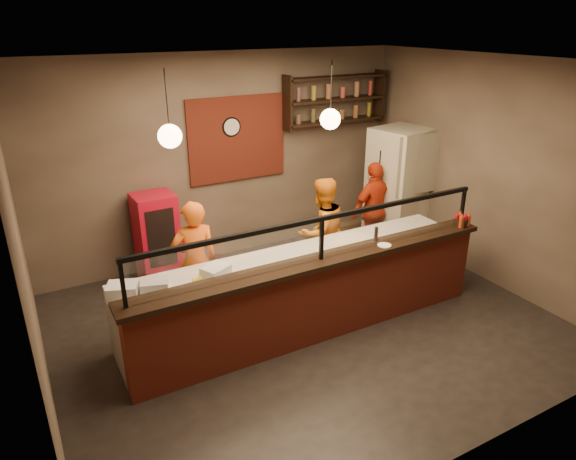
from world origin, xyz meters
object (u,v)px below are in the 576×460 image
cook_mid (322,232)px  red_cooler (157,238)px  cook_left (195,261)px  cook_right (374,209)px  pepper_mill (376,235)px  fridge (398,189)px  wall_clock (231,127)px  pizza_dough (354,241)px  condiment_caddy (462,222)px

cook_mid → red_cooler: cook_mid is taller
red_cooler → cook_left: bearing=-86.3°
cook_left → red_cooler: cook_left is taller
cook_mid → cook_right: size_ratio=1.03×
cook_mid → pepper_mill: size_ratio=7.84×
cook_mid → red_cooler: size_ratio=1.20×
cook_left → fridge: bearing=-166.8°
wall_clock → pepper_mill: (0.74, -2.69, -0.94)m
cook_left → fridge: 3.78m
cook_right → pizza_dough: size_ratio=2.80×
cook_mid → pizza_dough: cook_mid is taller
red_cooler → pepper_mill: red_cooler is taller
wall_clock → condiment_caddy: size_ratio=1.56×
cook_right → red_cooler: bearing=-19.1°
wall_clock → condiment_caddy: bearing=-53.2°
pizza_dough → cook_left: bearing=162.1°
condiment_caddy → pepper_mill: pepper_mill is taller
wall_clock → cook_left: bearing=-127.6°
cook_right → red_cooler: cook_right is taller
wall_clock → cook_right: 2.61m
wall_clock → cook_mid: wall_clock is taller
cook_right → pepper_mill: size_ratio=7.64×
cook_mid → cook_right: (1.28, 0.43, -0.02)m
wall_clock → cook_left: size_ratio=0.19×
red_cooler → pizza_dough: (2.12, -1.93, 0.24)m
cook_right → condiment_caddy: size_ratio=8.11×
red_cooler → condiment_caddy: red_cooler is taller
wall_clock → red_cooler: size_ratio=0.23×
cook_left → condiment_caddy: size_ratio=8.33×
cook_mid → fridge: fridge is taller
wall_clock → pepper_mill: bearing=-74.5°
red_cooler → condiment_caddy: bearing=-38.1°
condiment_caddy → pepper_mill: size_ratio=0.94×
cook_mid → condiment_caddy: size_ratio=8.33×
fridge → pizza_dough: (-1.75, -1.19, -0.10)m
wall_clock → pizza_dough: 2.65m
cook_left → red_cooler: bearing=-79.2°
pizza_dough → pepper_mill: (-0.01, -0.45, 0.26)m
wall_clock → red_cooler: wall_clock is taller
red_cooler → cook_mid: bearing=-33.9°
wall_clock → condiment_caddy: wall_clock is taller
pizza_dough → condiment_caddy: 1.48m
cook_right → fridge: size_ratio=0.77×
cook_left → red_cooler: 1.31m
wall_clock → red_cooler: (-1.37, -0.31, -1.44)m
cook_right → pepper_mill: 2.01m
cook_mid → condiment_caddy: bearing=132.0°
cook_mid → pizza_dough: (0.08, -0.68, 0.11)m
fridge → pepper_mill: 2.41m
cook_mid → fridge: 1.91m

